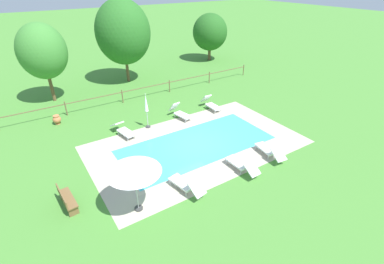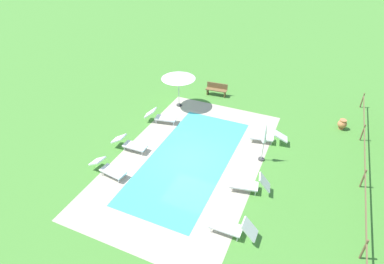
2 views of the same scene
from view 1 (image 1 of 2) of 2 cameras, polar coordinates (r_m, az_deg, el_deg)
The scene contains 18 objects.
ground_plane at distance 16.56m, azimuth 0.95°, elevation -2.52°, with size 160.00×160.00×0.00m, color #478433.
pool_deck_paving at distance 16.56m, azimuth 0.95°, elevation -2.51°, with size 12.21×7.23×0.01m, color #B2A893.
swimming_pool_water at distance 16.56m, azimuth 0.95°, elevation -2.50°, with size 8.99×4.01×0.01m, color #42CCD6.
pool_coping_rim at distance 16.56m, azimuth 0.95°, elevation -2.49°, with size 9.47×4.49×0.01m.
sun_lounger_north_near_steps at distance 19.45m, azimuth -2.39°, elevation 3.93°, with size 0.94×1.93×1.00m.
sun_lounger_north_mid at distance 15.93m, azimuth 15.45°, elevation -3.60°, with size 0.86×2.10×0.77m.
sun_lounger_north_far at distance 17.85m, azimuth -13.75°, elevation 0.41°, with size 0.97×2.13×0.74m.
sun_lounger_north_end at distance 13.06m, azimuth -1.23°, elevation -10.54°, with size 0.99×2.06×0.87m.
sun_lounger_south_near_corner at distance 20.83m, azimuth 3.91°, elevation 5.67°, with size 0.60×1.90×0.96m.
sun_lounger_south_mid at distance 14.51m, azimuth 9.97°, elevation -6.48°, with size 0.66×2.06×0.78m.
patio_umbrella_open_foreground at distance 11.25m, azimuth -11.78°, elevation -7.18°, with size 2.20×2.20×2.41m.
patio_umbrella_closed_row_west at distance 17.95m, azimuth -9.27°, elevation 5.24°, with size 0.32×0.32×2.36m.
wooden_bench_lawn_side at distance 13.33m, azimuth -24.20°, elevation -12.24°, with size 0.55×1.53×0.87m.
terracotta_urn_near_fence at distance 20.69m, azimuth -25.75°, elevation 2.32°, with size 0.53×0.53×0.63m.
perimeter_fence at distance 23.12m, azimuth -9.17°, elevation 8.67°, with size 20.85×0.08×1.05m.
tree_far_west at distance 33.21m, azimuth 3.67°, elevation 19.58°, with size 3.83×3.83×5.10m.
tree_west_mid at distance 26.36m, azimuth -13.82°, elevation 19.06°, with size 4.71×4.71×7.12m.
tree_centre at distance 23.86m, azimuth -28.13°, elevation 14.24°, with size 3.46×3.46×5.88m.
Camera 1 is at (-7.89, -11.63, 8.77)m, focal length 26.26 mm.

